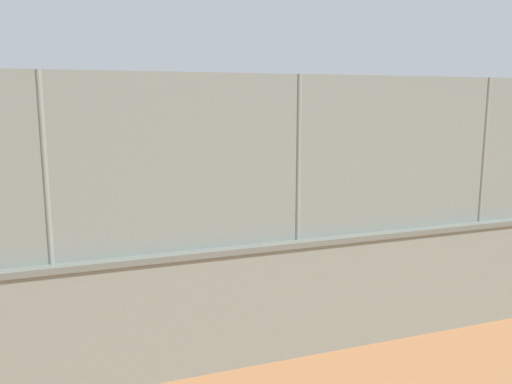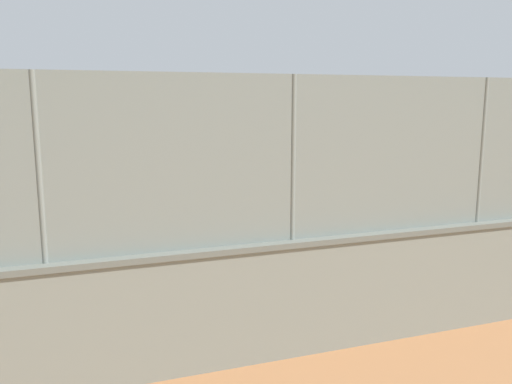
# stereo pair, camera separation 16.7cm
# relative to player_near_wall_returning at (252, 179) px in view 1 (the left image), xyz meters

# --- Properties ---
(ground_plane) EXTENTS (260.00, 260.00, 0.00)m
(ground_plane) POSITION_rel_player_near_wall_returning_xyz_m (1.60, -0.42, -0.85)
(ground_plane) COLOR #A36B42
(perimeter_wall) EXTENTS (32.29, 1.05, 1.68)m
(perimeter_wall) POSITION_rel_player_near_wall_returning_xyz_m (3.39, 10.54, -0.01)
(perimeter_wall) COLOR gray
(perimeter_wall) RESTS_ON ground_plane
(fence_panel_on_wall) EXTENTS (31.71, 0.72, 2.23)m
(fence_panel_on_wall) POSITION_rel_player_near_wall_returning_xyz_m (3.39, 10.54, 1.94)
(fence_panel_on_wall) COLOR gray
(fence_panel_on_wall) RESTS_ON perimeter_wall
(player_near_wall_returning) EXTENTS (0.90, 0.98, 1.46)m
(player_near_wall_returning) POSITION_rel_player_near_wall_returning_xyz_m (0.00, 0.00, 0.00)
(player_near_wall_returning) COLOR #591919
(player_near_wall_returning) RESTS_ON ground_plane
(player_crossing_court) EXTENTS (1.03, 0.70, 1.63)m
(player_crossing_court) POSITION_rel_player_near_wall_returning_xyz_m (-2.94, -1.86, 0.10)
(player_crossing_court) COLOR navy
(player_crossing_court) RESTS_ON ground_plane
(sports_ball) EXTENTS (0.14, 0.14, 0.14)m
(sports_ball) POSITION_rel_player_near_wall_returning_xyz_m (-1.07, 1.16, -0.78)
(sports_ball) COLOR orange
(sports_ball) RESTS_ON ground_plane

